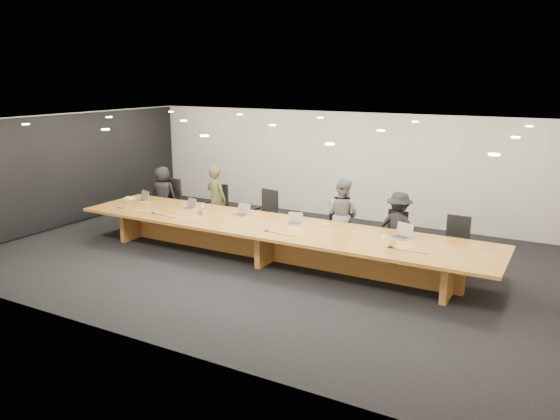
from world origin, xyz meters
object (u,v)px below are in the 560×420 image
object	(u,v)px
conference_table	(273,236)
person_b	(216,199)
paper_cup_near	(324,226)
person_a	(163,194)
laptop_c	(240,210)
mic_center	(266,230)
chair_far_left	(168,200)
paper_cup_far	(384,238)
chair_far_right	(455,244)
mic_right	(390,247)
laptop_a	(141,196)
chair_left	(215,207)
person_d	(398,227)
laptop_e	(401,231)
chair_right	(393,235)
amber_mug	(201,212)
chair_mid_right	(338,228)
laptop_d	(294,218)
av_box	(122,207)
laptop_b	(188,203)
water_bottle	(203,209)
mic_left	(153,213)

from	to	relation	value
conference_table	person_b	world-z (taller)	person_b
person_b	paper_cup_near	world-z (taller)	person_b
person_a	laptop_c	size ratio (longest dim) A/B	4.38
person_b	mic_center	size ratio (longest dim) A/B	15.77
chair_far_left	paper_cup_far	world-z (taller)	chair_far_left
person_a	paper_cup_far	world-z (taller)	person_a
chair_far_right	laptop_c	world-z (taller)	chair_far_right
mic_right	chair_far_right	bearing A→B (deg)	60.12
laptop_a	mic_right	world-z (taller)	laptop_a
conference_table	person_b	distance (m)	2.56
chair_left	person_a	xyz separation A→B (m)	(-1.57, -0.07, 0.16)
conference_table	laptop_c	world-z (taller)	laptop_c
person_d	laptop_e	bearing A→B (deg)	114.52
chair_right	person_d	world-z (taller)	person_d
amber_mug	chair_right	bearing A→B (deg)	17.81
chair_mid_right	person_b	distance (m)	3.22
person_b	laptop_d	world-z (taller)	person_b
laptop_d	mic_center	size ratio (longest dim) A/B	2.89
chair_left	person_b	xyz separation A→B (m)	(0.16, -0.16, 0.25)
laptop_a	person_d	bearing A→B (deg)	22.91
conference_table	av_box	xyz separation A→B (m)	(-3.75, -0.41, 0.24)
chair_far_right	av_box	size ratio (longest dim) A/B	5.80
chair_mid_right	mic_right	bearing A→B (deg)	-57.80
mic_center	laptop_b	bearing A→B (deg)	163.41
chair_right	paper_cup_near	bearing A→B (deg)	-133.63
water_bottle	person_d	bearing A→B (deg)	15.15
chair_mid_right	person_a	world-z (taller)	person_a
amber_mug	mic_center	xyz separation A→B (m)	(1.90, -0.41, -0.04)
chair_right	chair_mid_right	bearing A→B (deg)	-168.43
chair_right	water_bottle	world-z (taller)	chair_right
person_a	paper_cup_far	xyz separation A→B (m)	(6.31, -1.15, 0.07)
chair_mid_right	chair_far_right	bearing A→B (deg)	-15.42
chair_far_left	mic_center	distance (m)	4.36
mic_left	mic_right	world-z (taller)	mic_right
conference_table	laptop_b	xyz separation A→B (m)	(-2.41, 0.30, 0.34)
chair_mid_right	person_a	xyz separation A→B (m)	(-4.95, 0.11, 0.18)
water_bottle	mic_right	world-z (taller)	water_bottle
person_a	chair_right	bearing A→B (deg)	168.00
chair_mid_right	water_bottle	world-z (taller)	chair_mid_right
chair_mid_right	av_box	world-z (taller)	chair_mid_right
person_d	laptop_d	size ratio (longest dim) A/B	4.86
chair_mid_right	amber_mug	size ratio (longest dim) A/B	10.83
laptop_a	person_b	bearing A→B (deg)	41.66
paper_cup_far	mic_right	bearing A→B (deg)	-59.24
laptop_a	laptop_d	size ratio (longest dim) A/B	1.02
person_b	laptop_d	size ratio (longest dim) A/B	5.46
paper_cup_near	person_a	bearing A→B (deg)	169.28
av_box	person_b	bearing A→B (deg)	44.86
person_b	laptop_d	xyz separation A→B (m)	(2.60, -0.90, 0.05)
water_bottle	chair_left	bearing A→B (deg)	115.42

